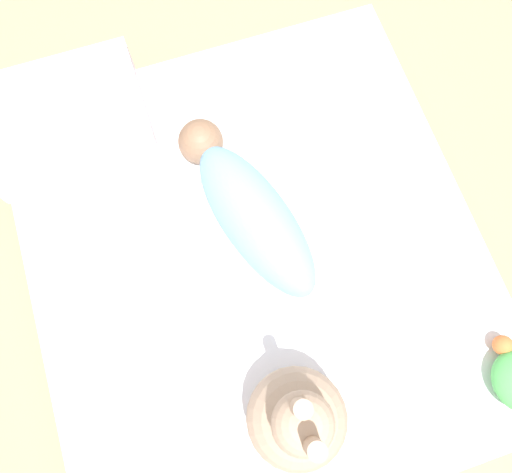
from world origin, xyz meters
name	(u,v)px	position (x,y,z in m)	size (l,w,h in m)	color
ground_plane	(256,271)	(0.00, 0.00, 0.00)	(12.00, 12.00, 0.00)	#9E8466
bed_mattress	(256,263)	(0.00, 0.00, 0.09)	(1.19, 1.08, 0.19)	white
burp_cloth	(209,148)	(0.30, 0.03, 0.20)	(0.17, 0.18, 0.02)	white
swaddled_baby	(249,210)	(0.09, -0.01, 0.27)	(0.51, 0.26, 0.17)	#7FB7E5
pillow	(66,120)	(0.47, 0.35, 0.25)	(0.29, 0.40, 0.12)	white
bunny_plush	(298,419)	(-0.38, 0.04, 0.31)	(0.21, 0.21, 0.37)	tan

